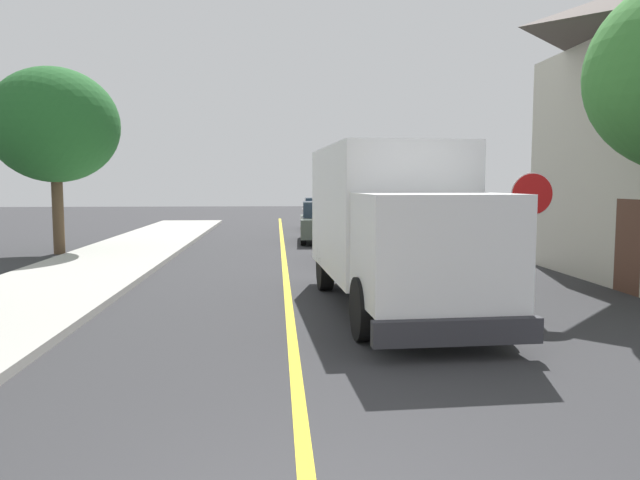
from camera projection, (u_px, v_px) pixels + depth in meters
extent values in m
cube|color=gold|center=(287.00, 290.00, 13.90)|extent=(0.16, 56.00, 0.01)
cube|color=white|center=(383.00, 210.00, 12.70)|extent=(2.67, 5.12, 2.60)
cube|color=white|center=(434.00, 249.00, 9.29)|extent=(2.39, 2.12, 1.70)
cube|color=#1E2D3D|center=(455.00, 229.00, 8.36)|extent=(2.04, 0.19, 0.75)
cube|color=#2D2D33|center=(458.00, 332.00, 8.32)|extent=(2.41, 0.33, 0.36)
cylinder|color=black|center=(493.00, 306.00, 9.70)|extent=(0.35, 1.01, 1.00)
cylinder|color=black|center=(364.00, 309.00, 9.44)|extent=(0.35, 1.01, 1.00)
cylinder|color=black|center=(414.00, 267.00, 14.20)|extent=(0.35, 1.01, 1.00)
cylinder|color=black|center=(325.00, 268.00, 13.93)|extent=(0.35, 1.01, 1.00)
cube|color=black|center=(365.00, 242.00, 18.64)|extent=(1.96, 4.46, 0.76)
cube|color=#1E2D3D|center=(364.00, 219.00, 18.72)|extent=(1.65, 1.86, 0.64)
cylinder|color=black|center=(397.00, 258.00, 17.30)|extent=(0.24, 0.65, 0.64)
cylinder|color=black|center=(342.00, 258.00, 17.24)|extent=(0.24, 0.65, 0.64)
cylinder|color=black|center=(384.00, 247.00, 20.10)|extent=(0.24, 0.65, 0.64)
cylinder|color=black|center=(336.00, 248.00, 20.04)|extent=(0.24, 0.65, 0.64)
cube|color=#4C564C|center=(322.00, 226.00, 25.29)|extent=(1.97, 4.47, 0.76)
cube|color=#1E2D3D|center=(322.00, 209.00, 25.37)|extent=(1.65, 1.86, 0.64)
cylinder|color=black|center=(343.00, 237.00, 23.94)|extent=(0.24, 0.65, 0.64)
cylinder|color=black|center=(303.00, 237.00, 23.89)|extent=(0.24, 0.65, 0.64)
cylinder|color=black|center=(339.00, 231.00, 26.75)|extent=(0.24, 0.65, 0.64)
cylinder|color=black|center=(303.00, 231.00, 26.69)|extent=(0.24, 0.65, 0.64)
cube|color=#B7B7BC|center=(320.00, 217.00, 31.83)|extent=(1.89, 4.44, 0.76)
cube|color=#1E2D3D|center=(320.00, 204.00, 31.91)|extent=(1.62, 1.83, 0.64)
cylinder|color=black|center=(337.00, 225.00, 30.50)|extent=(0.23, 0.64, 0.64)
cylinder|color=black|center=(306.00, 225.00, 30.42)|extent=(0.23, 0.64, 0.64)
cylinder|color=black|center=(333.00, 222.00, 33.30)|extent=(0.23, 0.64, 0.64)
cylinder|color=black|center=(305.00, 222.00, 33.22)|extent=(0.23, 0.64, 0.64)
cylinder|color=gray|center=(531.00, 256.00, 11.31)|extent=(0.08, 0.08, 2.20)
cylinder|color=red|center=(532.00, 194.00, 11.23)|extent=(0.76, 0.03, 0.76)
cylinder|color=white|center=(532.00, 194.00, 11.25)|extent=(0.80, 0.02, 0.80)
cube|color=brown|center=(629.00, 246.00, 13.45)|extent=(0.10, 1.00, 2.10)
cylinder|color=brown|center=(58.00, 217.00, 20.90)|extent=(0.38, 0.38, 2.58)
ellipsoid|color=#236028|center=(54.00, 125.00, 20.60)|extent=(4.32, 4.32, 3.89)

